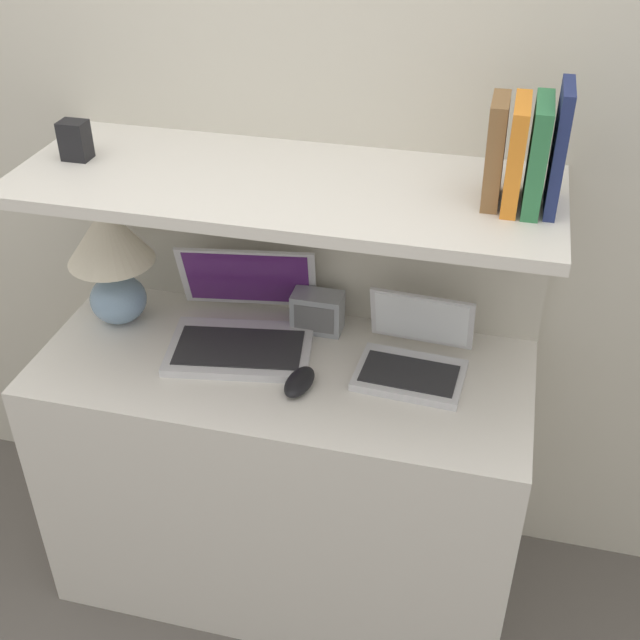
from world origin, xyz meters
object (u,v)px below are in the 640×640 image
object	(u,v)px
router_box	(317,312)
computer_mouse	(299,382)
laptop_large	(243,325)
shelf_gadget	(75,140)
book_green	(538,155)
table_lamp	(111,252)
book_orange	(516,154)
book_brown	(496,152)
laptop_small	(414,357)
book_navy	(559,149)

from	to	relation	value
router_box	computer_mouse	bearing A→B (deg)	-85.68
laptop_large	shelf_gadget	xyz separation A→B (m)	(-0.37, -0.02, 0.46)
book_green	router_box	bearing A→B (deg)	166.70
computer_mouse	book_green	size ratio (longest dim) A/B	0.58
table_lamp	book_orange	bearing A→B (deg)	-1.92
router_box	book_brown	bearing A→B (deg)	-15.92
table_lamp	laptop_large	bearing A→B (deg)	-2.56
laptop_small	computer_mouse	xyz separation A→B (m)	(-0.25, -0.13, -0.02)
book_green	book_brown	xyz separation A→B (m)	(-0.08, 0.00, -0.00)
book_navy	shelf_gadget	distance (m)	1.06
table_lamp	laptop_small	bearing A→B (deg)	-2.55
router_box	shelf_gadget	bearing A→B (deg)	-168.16
book_navy	shelf_gadget	world-z (taller)	book_navy
table_lamp	book_orange	distance (m)	1.02
table_lamp	book_brown	size ratio (longest dim) A/B	1.53
table_lamp	router_box	world-z (taller)	table_lamp
book_navy	shelf_gadget	bearing A→B (deg)	180.00
table_lamp	book_brown	xyz separation A→B (m)	(0.91, -0.03, 0.37)
laptop_large	book_navy	bearing A→B (deg)	-1.38
book_navy	book_green	size ratio (longest dim) A/B	1.16
book_orange	shelf_gadget	xyz separation A→B (m)	(-0.98, 0.00, -0.06)
computer_mouse	book_brown	world-z (taller)	book_brown
table_lamp	book_green	distance (m)	1.06
laptop_large	book_brown	distance (m)	0.77
laptop_small	shelf_gadget	world-z (taller)	shelf_gadget
laptop_large	computer_mouse	bearing A→B (deg)	-38.80
book_navy	book_orange	xyz separation A→B (m)	(-0.08, 0.00, -0.02)
computer_mouse	router_box	bearing A→B (deg)	94.32
laptop_large	book_green	size ratio (longest dim) A/B	1.85
table_lamp	laptop_large	xyz separation A→B (m)	(0.34, -0.02, -0.16)
book_green	book_navy	bearing A→B (deg)	0.00
laptop_large	router_box	world-z (taller)	laptop_large
laptop_large	laptop_small	world-z (taller)	laptop_large
book_orange	book_brown	world-z (taller)	book_brown
router_box	book_navy	world-z (taller)	book_navy
table_lamp	book_navy	bearing A→B (deg)	-1.77
table_lamp	laptop_large	distance (m)	0.38
laptop_large	book_green	xyz separation A→B (m)	(0.65, -0.02, 0.52)
router_box	book_orange	bearing A→B (deg)	-14.51
laptop_large	book_orange	distance (m)	0.80
router_box	book_orange	xyz separation A→B (m)	(0.44, -0.11, 0.52)
computer_mouse	book_navy	size ratio (longest dim) A/B	0.50
book_green	laptop_large	bearing A→B (deg)	178.54
book_green	book_orange	bearing A→B (deg)	180.00
laptop_small	router_box	distance (m)	0.29
book_brown	book_orange	bearing A→B (deg)	0.00
router_box	book_brown	xyz separation A→B (m)	(0.40, -0.11, 0.52)
table_lamp	laptop_large	size ratio (longest dim) A/B	0.82
book_brown	shelf_gadget	distance (m)	0.94
table_lamp	book_green	size ratio (longest dim) A/B	1.52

